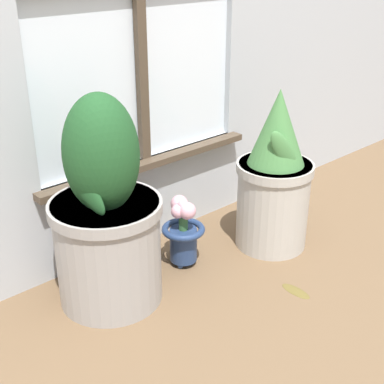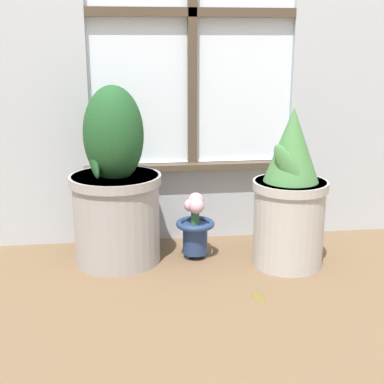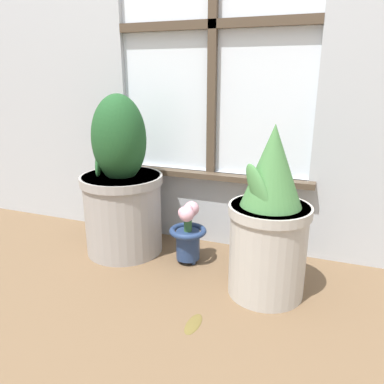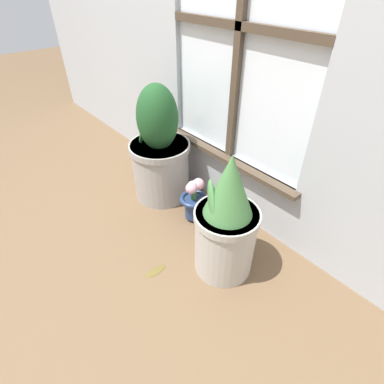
{
  "view_description": "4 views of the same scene",
  "coord_description": "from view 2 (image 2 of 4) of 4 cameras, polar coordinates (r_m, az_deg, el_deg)",
  "views": [
    {
      "loc": [
        -1.08,
        -0.89,
        1.05
      ],
      "look_at": [
        -0.0,
        0.32,
        0.29
      ],
      "focal_mm": 50.0,
      "sensor_mm": 36.0,
      "label": 1
    },
    {
      "loc": [
        -0.29,
        -1.62,
        0.82
      ],
      "look_at": [
        -0.03,
        0.34,
        0.27
      ],
      "focal_mm": 50.0,
      "sensor_mm": 36.0,
      "label": 2
    },
    {
      "loc": [
        0.49,
        -0.96,
        0.75
      ],
      "look_at": [
        0.01,
        0.31,
        0.32
      ],
      "focal_mm": 35.0,
      "sensor_mm": 36.0,
      "label": 3
    },
    {
      "loc": [
        0.93,
        -0.48,
        1.14
      ],
      "look_at": [
        0.02,
        0.3,
        0.23
      ],
      "focal_mm": 28.0,
      "sensor_mm": 36.0,
      "label": 4
    }
  ],
  "objects": [
    {
      "name": "ground_plane",
      "position": [
        1.84,
        2.42,
        -11.02
      ],
      "size": [
        10.0,
        10.0,
        0.0
      ],
      "primitive_type": "plane",
      "color": "brown"
    },
    {
      "name": "fallen_leaf",
      "position": [
        1.84,
        7.18,
        -10.97
      ],
      "size": [
        0.04,
        0.11,
        0.01
      ],
      "color": "brown",
      "rests_on": "ground_plane"
    },
    {
      "name": "potted_plant_left",
      "position": [
        2.04,
        -8.16,
        0.16
      ],
      "size": [
        0.35,
        0.35,
        0.68
      ],
      "color": "#9E9993",
      "rests_on": "ground_plane"
    },
    {
      "name": "potted_plant_right",
      "position": [
        2.03,
        10.39,
        -0.5
      ],
      "size": [
        0.28,
        0.28,
        0.6
      ],
      "color": "#B7B2A8",
      "rests_on": "ground_plane"
    },
    {
      "name": "flower_vase",
      "position": [
        2.1,
        0.33,
        -3.58
      ],
      "size": [
        0.15,
        0.15,
        0.26
      ],
      "color": "navy",
      "rests_on": "ground_plane"
    }
  ]
}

